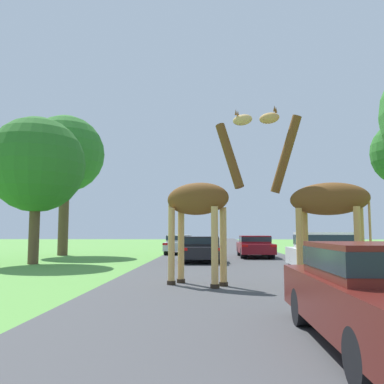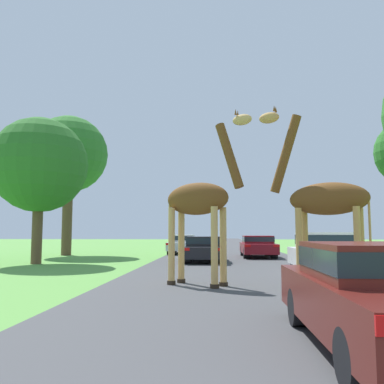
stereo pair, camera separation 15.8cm
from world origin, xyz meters
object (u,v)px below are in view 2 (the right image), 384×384
at_px(tree_far_right, 40,165).
at_px(giraffe_companion, 323,201).
at_px(giraffe_near_road, 200,204).
at_px(car_far_ahead, 182,243).
at_px(tree_centre_back, 69,155).
at_px(car_queue_left, 326,252).
at_px(car_verge_right, 204,248).
at_px(car_queue_right, 258,245).

bearing_deg(tree_far_right, giraffe_companion, -37.36).
distance_m(giraffe_near_road, tree_far_right, 10.99).
bearing_deg(giraffe_companion, giraffe_near_road, 94.36).
xyz_separation_m(giraffe_near_road, car_far_ahead, (-1.89, 16.35, -1.58)).
distance_m(tree_centre_back, tree_far_right, 7.21).
bearing_deg(car_queue_left, car_verge_right, 128.22).
relative_size(giraffe_near_road, car_queue_right, 1.04).
bearing_deg(car_verge_right, car_queue_left, -51.78).
height_order(car_queue_right, car_far_ahead, car_far_ahead).
distance_m(giraffe_near_road, giraffe_companion, 3.34).
relative_size(giraffe_companion, car_queue_left, 1.09).
bearing_deg(tree_far_right, tree_centre_back, 99.58).
bearing_deg(car_verge_right, giraffe_near_road, -88.87).
relative_size(giraffe_companion, car_far_ahead, 1.12).
bearing_deg(car_queue_left, car_queue_right, 98.44).
distance_m(giraffe_near_road, car_far_ahead, 16.53).
distance_m(car_queue_right, car_far_ahead, 5.86).
bearing_deg(car_far_ahead, car_queue_left, -64.61).
xyz_separation_m(giraffe_near_road, car_queue_left, (4.31, 3.27, -1.50)).
distance_m(car_queue_left, tree_centre_back, 18.15).
height_order(giraffe_companion, tree_far_right, tree_far_right).
bearing_deg(car_queue_right, tree_far_right, -152.02).
bearing_deg(tree_centre_back, car_queue_right, -5.29).
distance_m(giraffe_near_road, car_queue_right, 13.36).
relative_size(car_queue_left, car_far_ahead, 1.02).
bearing_deg(car_queue_left, car_far_ahead, 115.39).
xyz_separation_m(car_queue_left, tree_far_right, (-12.28, 3.91, 3.87)).
relative_size(car_verge_right, tree_far_right, 0.57).
height_order(giraffe_near_road, tree_far_right, tree_far_right).
xyz_separation_m(giraffe_companion, tree_far_right, (-11.06, 8.45, 2.38)).
height_order(car_queue_left, car_far_ahead, car_queue_left).
relative_size(car_far_ahead, tree_centre_back, 0.48).
distance_m(giraffe_near_road, car_queue_left, 5.62).
relative_size(giraffe_near_road, car_queue_left, 1.08).
distance_m(giraffe_near_road, car_verge_right, 9.11).
xyz_separation_m(giraffe_companion, car_far_ahead, (-4.99, 17.61, -1.57)).
xyz_separation_m(giraffe_near_road, car_verge_right, (-0.18, 8.97, -1.60)).
xyz_separation_m(car_queue_right, tree_centre_back, (-12.01, 1.11, 5.79)).
relative_size(car_queue_right, car_far_ahead, 1.07).
xyz_separation_m(giraffe_companion, car_queue_right, (-0.22, 14.21, -1.58)).
bearing_deg(giraffe_companion, car_queue_right, 27.44).
bearing_deg(tree_centre_back, giraffe_near_road, -57.00).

